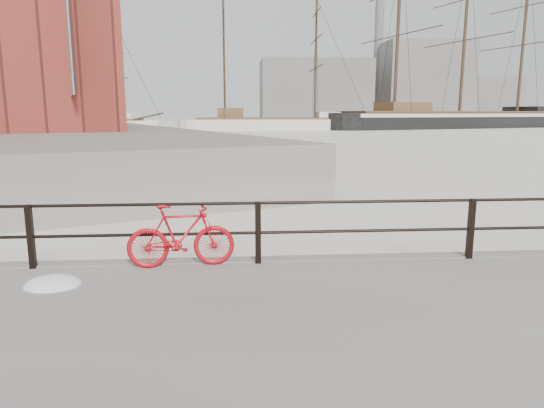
# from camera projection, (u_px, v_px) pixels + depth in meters

# --- Properties ---
(ground) EXTENTS (400.00, 400.00, 0.00)m
(ground) POSITION_uv_depth(u_px,v_px,m) (463.00, 275.00, 8.26)
(ground) COLOR white
(ground) RESTS_ON ground
(far_quay) EXTENTS (78.44, 148.07, 1.80)m
(far_quay) POSITION_uv_depth(u_px,v_px,m) (3.00, 125.00, 75.69)
(far_quay) COLOR gray
(far_quay) RESTS_ON ground
(guardrail) EXTENTS (28.00, 0.10, 1.00)m
(guardrail) POSITION_uv_depth(u_px,v_px,m) (471.00, 229.00, 7.95)
(guardrail) COLOR black
(guardrail) RESTS_ON promenade
(bicycle) EXTENTS (1.66, 0.40, 0.99)m
(bicycle) POSITION_uv_depth(u_px,v_px,m) (181.00, 236.00, 7.51)
(bicycle) COLOR red
(bicycle) RESTS_ON promenade
(barque_black) EXTENTS (66.98, 40.32, 35.77)m
(barque_black) POSITION_uv_depth(u_px,v_px,m) (458.00, 128.00, 88.63)
(barque_black) COLOR black
(barque_black) RESTS_ON ground
(schooner_mid) EXTENTS (31.93, 13.58, 22.67)m
(schooner_mid) POSITION_uv_depth(u_px,v_px,m) (270.00, 130.00, 78.36)
(schooner_mid) COLOR beige
(schooner_mid) RESTS_ON ground
(schooner_left) EXTENTS (27.01, 14.98, 19.38)m
(schooner_left) POSITION_uv_depth(u_px,v_px,m) (81.00, 131.00, 75.68)
(schooner_left) COLOR white
(schooner_left) RESTS_ON ground
(industrial_west) EXTENTS (32.00, 18.00, 18.00)m
(industrial_west) POSITION_uv_depth(u_px,v_px,m) (314.00, 92.00, 145.26)
(industrial_west) COLOR gray
(industrial_west) RESTS_ON ground
(industrial_mid) EXTENTS (26.00, 20.00, 24.00)m
(industrial_mid) POSITION_uv_depth(u_px,v_px,m) (422.00, 83.00, 152.18)
(industrial_mid) COLOR gray
(industrial_mid) RESTS_ON ground
(industrial_east) EXTENTS (20.00, 16.00, 14.00)m
(industrial_east) POSITION_uv_depth(u_px,v_px,m) (483.00, 100.00, 159.70)
(industrial_east) COLOR gray
(industrial_east) RESTS_ON ground
(smokestack) EXTENTS (2.80, 2.80, 44.00)m
(smokestack) POSITION_uv_depth(u_px,v_px,m) (378.00, 51.00, 154.27)
(smokestack) COLOR gray
(smokestack) RESTS_ON ground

